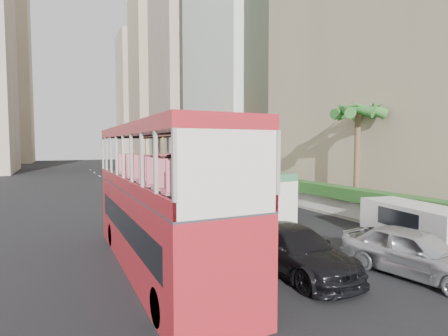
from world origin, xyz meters
TOP-DOWN VIEW (x-y plane):
  - ground_plane at (0.00, 0.00)m, footprint 200.00×200.00m
  - double_decker_bus at (-6.00, 0.00)m, footprint 2.50×11.00m
  - car_silver_lane_a at (-1.92, 4.53)m, footprint 2.59×5.01m
  - car_silver_lane_b at (1.38, -4.54)m, footprint 2.70×5.03m
  - car_black at (-1.96, -2.46)m, footprint 2.27×5.38m
  - van_asset at (1.47, 15.53)m, footprint 2.60×5.46m
  - minibus_near at (0.93, 6.01)m, footprint 3.02×6.63m
  - minibus_far at (3.94, 11.01)m, footprint 2.22×6.04m
  - panel_van_near at (4.34, -2.48)m, footprint 2.66×4.93m
  - panel_van_far at (3.88, 23.43)m, footprint 1.98×4.67m
  - sidewalk at (9.00, 25.00)m, footprint 6.00×120.00m
  - kerb_wall at (6.20, 14.00)m, footprint 0.30×44.00m
  - hedge at (6.20, 14.00)m, footprint 1.10×44.00m
  - palm_tree at (7.80, 4.00)m, footprint 0.36×0.36m
  - shell_station at (10.00, 23.00)m, footprint 6.50×8.00m
  - tower_mid at (18.00, 58.00)m, footprint 16.00×16.00m
  - tower_far_a at (17.00, 82.00)m, footprint 14.00×14.00m
  - tower_far_b at (17.00, 104.00)m, footprint 14.00×14.00m

SIDE VIEW (x-z plane):
  - ground_plane at x=0.00m, z-range 0.00..0.00m
  - car_silver_lane_a at x=-1.92m, z-range -0.79..0.79m
  - car_silver_lane_b at x=1.38m, z-range -0.81..0.81m
  - car_black at x=-1.96m, z-range -0.77..0.77m
  - van_asset at x=1.47m, z-range -0.75..0.75m
  - sidewalk at x=9.00m, z-range 0.00..0.18m
  - kerb_wall at x=6.20m, z-range 0.18..1.18m
  - panel_van_far at x=3.88m, z-range 0.00..1.85m
  - panel_van_near at x=4.34m, z-range 0.00..1.87m
  - minibus_far at x=3.94m, z-range 0.00..2.65m
  - minibus_near at x=0.93m, z-range 0.00..2.83m
  - hedge at x=6.20m, z-range 1.18..1.88m
  - double_decker_bus at x=-6.00m, z-range 0.00..5.06m
  - shell_station at x=10.00m, z-range 0.00..5.50m
  - palm_tree at x=7.80m, z-range 0.18..6.58m
  - tower_far_b at x=17.00m, z-range 0.00..40.00m
  - tower_far_a at x=17.00m, z-range 0.00..44.00m
  - tower_mid at x=18.00m, z-range 0.00..50.00m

